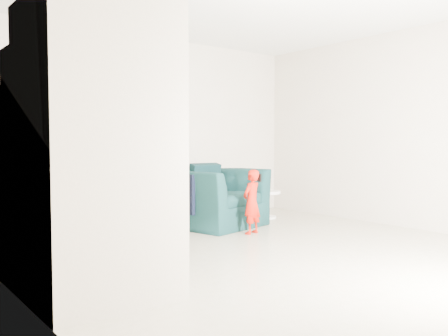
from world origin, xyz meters
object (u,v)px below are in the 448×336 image
(toddler, at_px, (252,202))
(side_table, at_px, (267,200))
(staircase, at_px, (70,168))
(armchair, at_px, (216,198))

(toddler, xyz_separation_m, side_table, (1.02, 0.81, -0.13))
(side_table, distance_m, staircase, 3.87)
(armchair, xyz_separation_m, toddler, (0.01, -0.74, 0.02))
(side_table, xyz_separation_m, staircase, (-3.56, -1.38, 0.66))
(toddler, height_order, staircase, staircase)
(toddler, distance_m, staircase, 2.65)
(toddler, relative_size, side_table, 1.94)
(side_table, relative_size, staircase, 0.12)
(toddler, xyz_separation_m, staircase, (-2.54, -0.57, 0.54))
(armchair, xyz_separation_m, side_table, (1.03, 0.07, -0.11))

